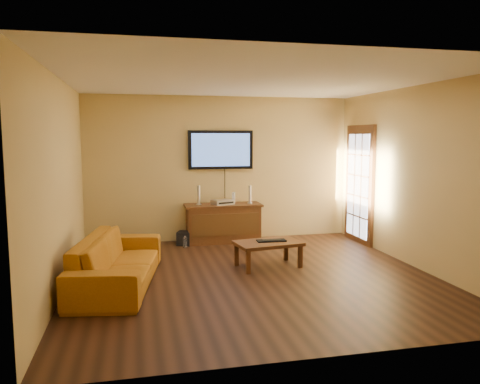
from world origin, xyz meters
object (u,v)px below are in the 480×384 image
object	(u,v)px
game_console	(234,198)
bottle	(185,242)
speaker_left	(199,196)
keyboard	(271,240)
television	(221,150)
subwoofer	(185,238)
av_receiver	(222,202)
media_console	(223,223)
sofa	(118,253)
coffee_table	(268,245)
speaker_right	(250,195)

from	to	relation	value
game_console	bottle	world-z (taller)	game_console
speaker_left	keyboard	distance (m)	2.06
television	keyboard	distance (m)	2.43
speaker_left	bottle	world-z (taller)	speaker_left
subwoofer	bottle	world-z (taller)	subwoofer
av_receiver	game_console	bearing A→B (deg)	-6.51
media_console	keyboard	xyz separation A→B (m)	(0.41, -1.78, 0.04)
sofa	bottle	world-z (taller)	sofa
av_receiver	television	bearing A→B (deg)	65.83
television	coffee_table	bearing A→B (deg)	-80.20
television	speaker_left	bearing A→B (deg)	-155.84
media_console	sofa	distance (m)	2.86
sofa	game_console	distance (m)	3.05
av_receiver	keyboard	distance (m)	1.85
speaker_left	subwoofer	distance (m)	0.81
speaker_left	coffee_table	bearing A→B (deg)	-66.40
av_receiver	keyboard	size ratio (longest dim) A/B	0.83
bottle	speaker_right	bearing A→B (deg)	13.52
keyboard	av_receiver	bearing A→B (deg)	103.44
coffee_table	speaker_right	world-z (taller)	speaker_right
television	sofa	distance (m)	3.30
speaker_right	av_receiver	size ratio (longest dim) A/B	0.92
av_receiver	keyboard	bearing A→B (deg)	-96.91
subwoofer	game_console	bearing A→B (deg)	29.32
television	bottle	world-z (taller)	television
television	bottle	size ratio (longest dim) A/B	5.63
speaker_right	game_console	world-z (taller)	speaker_right
television	av_receiver	distance (m)	0.98
av_receiver	speaker_right	bearing A→B (deg)	-19.31
media_console	game_console	size ratio (longest dim) A/B	6.77
speaker_right	bottle	xyz separation A→B (m)	(-1.25, -0.30, -0.76)
sofa	speaker_left	distance (m)	2.66
media_console	speaker_left	distance (m)	0.68
speaker_left	av_receiver	bearing A→B (deg)	-5.78
media_console	bottle	world-z (taller)	media_console
subwoofer	coffee_table	bearing A→B (deg)	-36.49
media_console	keyboard	bearing A→B (deg)	-77.18
sofa	speaker_right	size ratio (longest dim) A/B	6.58
speaker_right	bottle	size ratio (longest dim) A/B	1.56
sofa	av_receiver	world-z (taller)	sofa
television	keyboard	size ratio (longest dim) A/B	2.77
television	game_console	bearing A→B (deg)	-42.25
game_console	coffee_table	bearing A→B (deg)	-67.54
speaker_left	av_receiver	distance (m)	0.45
speaker_left	subwoofer	bearing A→B (deg)	-156.46
sofa	game_console	world-z (taller)	game_console
sofa	speaker_left	xyz separation A→B (m)	(1.37, 2.24, 0.44)
sofa	speaker_left	bearing A→B (deg)	-22.17
game_console	bottle	size ratio (longest dim) A/B	0.96
sofa	keyboard	world-z (taller)	sofa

